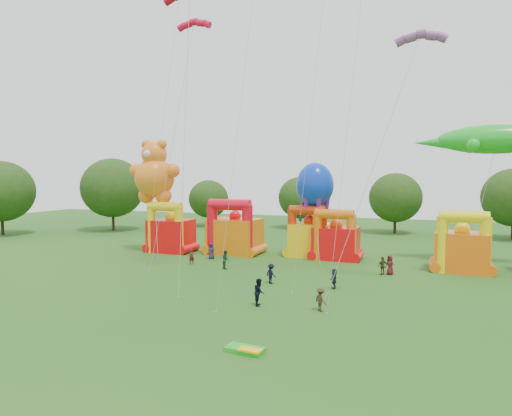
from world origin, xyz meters
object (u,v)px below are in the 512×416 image
(gecko_kite, at_px, (487,178))
(spectator_4, at_px, (383,266))
(octopus_kite, at_px, (316,206))
(teddy_bear_kite, at_px, (155,197))
(spectator_0, at_px, (211,251))
(bouncy_castle_0, at_px, (170,233))
(bouncy_castle_2, at_px, (309,237))

(gecko_kite, height_order, spectator_4, gecko_kite)
(octopus_kite, bearing_deg, teddy_bear_kite, -171.70)
(spectator_0, bearing_deg, octopus_kite, 24.56)
(teddy_bear_kite, relative_size, octopus_kite, 1.27)
(gecko_kite, height_order, octopus_kite, gecko_kite)
(teddy_bear_kite, xyz_separation_m, octopus_kite, (18.66, 2.72, -0.86))
(bouncy_castle_0, bearing_deg, teddy_bear_kite, -140.03)
(bouncy_castle_2, bearing_deg, bouncy_castle_0, -170.78)
(spectator_0, bearing_deg, bouncy_castle_0, 161.93)
(spectator_4, bearing_deg, spectator_0, -48.82)
(bouncy_castle_2, xyz_separation_m, spectator_0, (-9.73, -5.24, -1.35))
(bouncy_castle_2, distance_m, spectator_0, 11.13)
(gecko_kite, distance_m, spectator_0, 29.31)
(bouncy_castle_0, distance_m, gecko_kite, 35.07)
(octopus_kite, distance_m, spectator_4, 11.00)
(gecko_kite, xyz_separation_m, spectator_4, (-9.29, -7.58, -8.01))
(octopus_kite, bearing_deg, bouncy_castle_2, 133.02)
(octopus_kite, distance_m, spectator_0, 12.48)
(spectator_4, bearing_deg, teddy_bear_kite, -50.23)
(bouncy_castle_0, distance_m, octopus_kite, 17.78)
(bouncy_castle_0, relative_size, spectator_0, 3.41)
(gecko_kite, bearing_deg, octopus_kite, -175.19)
(teddy_bear_kite, bearing_deg, bouncy_castle_2, 11.95)
(teddy_bear_kite, height_order, octopus_kite, teddy_bear_kite)
(bouncy_castle_0, relative_size, teddy_bear_kite, 0.45)
(bouncy_castle_0, xyz_separation_m, spectator_4, (25.03, -4.51, -1.47))
(bouncy_castle_2, xyz_separation_m, gecko_kite, (17.91, 0.40, 6.61))
(bouncy_castle_0, bearing_deg, bouncy_castle_2, 9.22)
(gecko_kite, bearing_deg, spectator_4, -140.80)
(bouncy_castle_2, distance_m, teddy_bear_kite, 18.62)
(octopus_kite, xyz_separation_m, spectator_4, (7.66, -6.15, -4.94))
(spectator_4, bearing_deg, bouncy_castle_0, -53.02)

